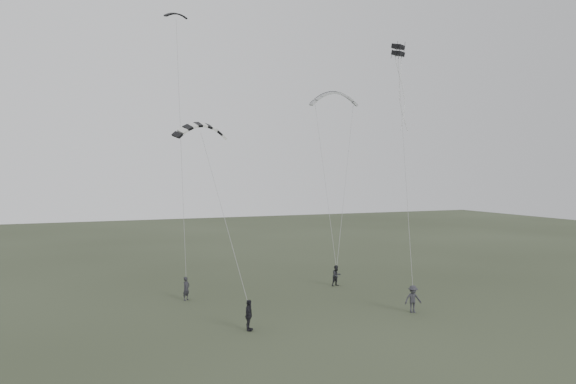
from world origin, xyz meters
name	(u,v)px	position (x,y,z in m)	size (l,w,h in m)	color
ground	(304,315)	(0.00, 0.00, 0.00)	(140.00, 140.00, 0.00)	#2F3723
flyer_left	(186,289)	(-5.45, 6.33, 0.76)	(0.55, 0.36, 1.51)	#232328
flyer_right	(337,276)	(5.60, 6.66, 0.75)	(0.73, 0.57, 1.50)	black
flyer_center	(249,315)	(-3.97, -1.84, 0.81)	(0.95, 0.39, 1.62)	black
flyer_far	(413,299)	(6.15, -1.96, 0.80)	(1.04, 0.60, 1.60)	#2C2C31
kite_dark_small	(176,14)	(-5.18, 10.33, 19.34)	(1.59, 0.48, 0.52)	black
kite_pale_large	(334,93)	(8.10, 11.93, 14.77)	(3.99, 0.90, 1.64)	#A2A4A7
kite_striped	(201,125)	(-4.63, 5.58, 11.25)	(3.42, 0.86, 1.31)	black
kite_box	(398,50)	(7.88, 2.37, 16.31)	(0.66, 0.66, 0.72)	black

